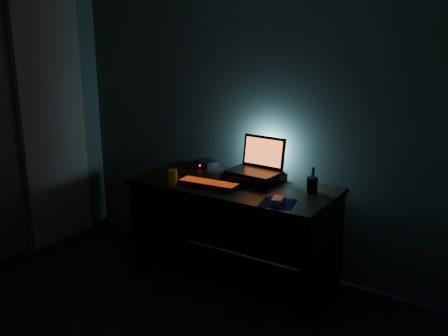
# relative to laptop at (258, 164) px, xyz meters

# --- Properties ---
(room) EXTENTS (3.50, 4.00, 2.50)m
(room) POSITION_rel_laptop_xyz_m (-0.09, -1.81, 0.38)
(room) COLOR black
(room) RESTS_ON ground
(desk) EXTENTS (1.50, 0.70, 0.75)m
(desk) POSITION_rel_laptop_xyz_m (-0.09, -0.14, -0.38)
(desk) COLOR black
(desk) RESTS_ON ground
(curtain) EXTENTS (0.06, 0.65, 2.30)m
(curtain) POSITION_rel_laptop_xyz_m (-1.80, -0.39, 0.28)
(curtain) COLOR #A9A687
(curtain) RESTS_ON ground
(riser) EXTENTS (0.42, 0.33, 0.06)m
(riser) POSITION_rel_laptop_xyz_m (-0.00, -0.05, -0.09)
(riser) COLOR black
(riser) RESTS_ON desk
(laptop) EXTENTS (0.40, 0.31, 0.26)m
(laptop) POSITION_rel_laptop_xyz_m (0.00, 0.00, 0.00)
(laptop) COLOR black
(laptop) RESTS_ON riser
(keyboard) EXTENTS (0.47, 0.17, 0.03)m
(keyboard) POSITION_rel_laptop_xyz_m (-0.23, -0.33, -0.11)
(keyboard) COLOR black
(keyboard) RESTS_ON desk
(mousepad) EXTENTS (0.26, 0.25, 0.00)m
(mousepad) POSITION_rel_laptop_xyz_m (0.37, -0.41, -0.12)
(mousepad) COLOR #0D0E5C
(mousepad) RESTS_ON desk
(mouse) EXTENTS (0.09, 0.12, 0.03)m
(mouse) POSITION_rel_laptop_xyz_m (0.37, -0.41, -0.10)
(mouse) COLOR #96959B
(mouse) RESTS_ON mousepad
(pen_cup) EXTENTS (0.08, 0.08, 0.11)m
(pen_cup) POSITION_rel_laptop_xyz_m (0.47, -0.08, -0.07)
(pen_cup) COLOR black
(pen_cup) RESTS_ON desk
(juice_glass) EXTENTS (0.08, 0.08, 0.11)m
(juice_glass) POSITION_rel_laptop_xyz_m (-0.45, -0.45, -0.06)
(juice_glass) COLOR #FFB90D
(juice_glass) RESTS_ON desk
(router) EXTENTS (0.20, 0.17, 0.06)m
(router) POSITION_rel_laptop_xyz_m (-0.52, 0.07, -0.09)
(router) COLOR black
(router) RESTS_ON desk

